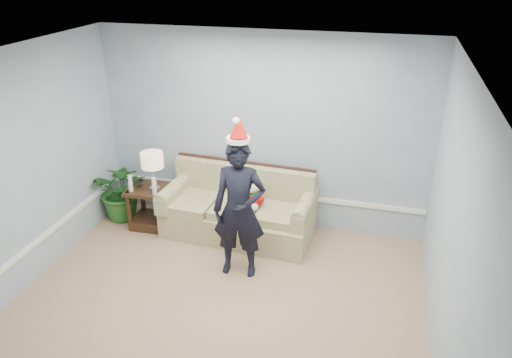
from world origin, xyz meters
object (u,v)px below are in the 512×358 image
object	(u,v)px
sofa	(239,211)
man	(239,210)
houseplant	(122,190)
teddy_bear	(252,197)
side_table	(153,211)
table_lamp	(152,162)

from	to	relation	value
sofa	man	xyz separation A→B (m)	(0.27, -0.86, 0.52)
sofa	houseplant	world-z (taller)	sofa
houseplant	teddy_bear	xyz separation A→B (m)	(1.96, -0.08, 0.19)
side_table	teddy_bear	distance (m)	1.51
sofa	table_lamp	world-z (taller)	table_lamp
houseplant	table_lamp	bearing A→B (deg)	-12.42
side_table	houseplant	world-z (taller)	houseplant
side_table	man	distance (m)	1.79
side_table	table_lamp	size ratio (longest dim) A/B	1.18
sofa	side_table	size ratio (longest dim) A/B	3.22
sofa	houseplant	distance (m)	1.75
sofa	side_table	xyz separation A→B (m)	(-1.23, -0.13, -0.10)
table_lamp	teddy_bear	xyz separation A→B (m)	(1.38, 0.05, -0.37)
houseplant	sofa	bearing A→B (deg)	0.68
sofa	houseplant	bearing A→B (deg)	-175.90
table_lamp	teddy_bear	distance (m)	1.43
side_table	man	size ratio (longest dim) A/B	0.38
sofa	table_lamp	size ratio (longest dim) A/B	3.81
sofa	teddy_bear	distance (m)	0.38
houseplant	man	distance (m)	2.22
table_lamp	houseplant	distance (m)	0.82
side_table	table_lamp	world-z (taller)	table_lamp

